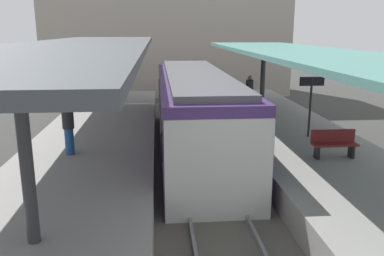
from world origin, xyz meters
name	(u,v)px	position (x,y,z in m)	size (l,w,h in m)	color
ground_plane	(205,186)	(0.00, 0.00, 0.00)	(80.00, 80.00, 0.00)	#383835
platform_left	(83,175)	(-3.80, 0.00, 0.50)	(4.40, 28.00, 1.00)	gray
platform_right	(321,168)	(3.80, 0.00, 0.50)	(4.40, 28.00, 1.00)	gray
track_ballast	(205,183)	(0.00, 0.00, 0.10)	(3.20, 28.00, 0.20)	#59544C
rail_near_side	(182,179)	(-0.72, 0.00, 0.27)	(0.08, 28.00, 0.14)	slate
rail_far_side	(227,177)	(0.72, 0.00, 0.27)	(0.08, 28.00, 0.14)	slate
commuter_train	(196,113)	(0.00, 3.18, 1.73)	(2.78, 12.07, 3.10)	#472D6B
canopy_left	(83,47)	(-3.80, 1.40, 4.32)	(4.18, 21.00, 3.45)	#333335
canopy_right	(313,55)	(3.80, 1.40, 4.01)	(4.18, 21.00, 3.12)	#333335
platform_bench	(334,143)	(3.94, -0.46, 1.46)	(1.40, 0.41, 0.86)	black
platform_sign	(311,93)	(4.09, 2.02, 2.62)	(0.90, 0.08, 2.21)	#262628
passenger_near_bench	(68,127)	(-4.25, 0.57, 1.90)	(0.36, 0.36, 1.72)	navy
passenger_mid_platform	(249,93)	(2.96, 6.90, 1.91)	(0.36, 0.36, 1.74)	#232328
station_building_backdrop	(167,21)	(-0.59, 20.00, 5.50)	(18.00, 6.00, 11.00)	#A89E8E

